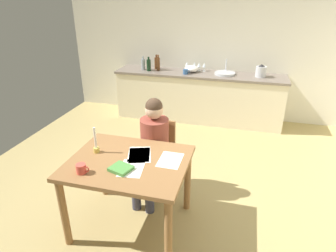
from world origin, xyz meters
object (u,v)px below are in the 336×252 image
object	(u,v)px
mixing_bowl	(192,69)
wine_glass_back_left	(195,65)
bottle_sauce	(158,64)
teacup_on_counter	(186,72)
coffee_mug	(81,169)
stovetop_kettle	(261,71)
book_magazine	(121,169)
wine_glass_back_right	(187,64)
bottle_vinegar	(149,65)
sink_unit	(225,73)
chair_at_table	(157,153)
wine_glass_by_kettle	(199,65)
wine_glass_near_sink	(204,65)
dining_table	(129,171)
bottle_oil	(143,64)
bottle_wine_red	(156,63)
person_seated	(153,144)
candlestick	(96,145)

from	to	relation	value
mixing_bowl	wine_glass_back_left	xyz separation A→B (m)	(0.03, 0.12, 0.05)
bottle_sauce	teacup_on_counter	bearing A→B (deg)	-15.10
coffee_mug	teacup_on_counter	world-z (taller)	teacup_on_counter
stovetop_kettle	teacup_on_counter	xyz separation A→B (m)	(-1.28, -0.15, -0.05)
book_magazine	wine_glass_back_right	bearing A→B (deg)	108.95
book_magazine	bottle_vinegar	size ratio (longest dim) A/B	0.71
sink_unit	wine_glass_back_left	size ratio (longest dim) A/B	2.34
chair_at_table	coffee_mug	distance (m)	1.12
stovetop_kettle	wine_glass_by_kettle	size ratio (longest dim) A/B	1.43
bottle_vinegar	wine_glass_near_sink	bearing A→B (deg)	13.88
chair_at_table	bottle_vinegar	size ratio (longest dim) A/B	3.38
bottle_sauce	wine_glass_near_sink	bearing A→B (deg)	10.32
wine_glass_by_kettle	wine_glass_back_right	bearing A→B (deg)	180.00
dining_table	bottle_oil	size ratio (longest dim) A/B	4.53
bottle_vinegar	wine_glass_back_right	distance (m)	0.71
mixing_bowl	wine_glass_back_right	size ratio (longest dim) A/B	1.67
wine_glass_back_right	bottle_vinegar	bearing A→B (deg)	-159.85
bottle_oil	wine_glass_by_kettle	xyz separation A→B (m)	(1.02, 0.19, 0.00)
coffee_mug	teacup_on_counter	distance (m)	3.12
bottle_wine_red	wine_glass_near_sink	xyz separation A→B (m)	(0.89, 0.07, -0.01)
bottle_oil	dining_table	bearing A→B (deg)	-73.24
mixing_bowl	person_seated	bearing A→B (deg)	-89.17
bottle_oil	wine_glass_back_left	distance (m)	0.95
bottle_oil	mixing_bowl	bearing A→B (deg)	4.65
candlestick	mixing_bowl	world-z (taller)	candlestick
coffee_mug	bottle_oil	world-z (taller)	bottle_oil
candlestick	bottle_vinegar	world-z (taller)	bottle_vinegar
candlestick	wine_glass_back_right	distance (m)	3.06
person_seated	bottle_wine_red	bearing A→B (deg)	106.11
bottle_wine_red	wine_glass_back_right	world-z (taller)	bottle_wine_red
bottle_wine_red	bottle_vinegar	bearing A→B (deg)	-118.17
bottle_sauce	wine_glass_near_sink	xyz separation A→B (m)	(0.83, 0.15, -0.01)
chair_at_table	bottle_sauce	distance (m)	2.42
person_seated	sink_unit	bearing A→B (deg)	76.78
dining_table	wine_glass_back_right	size ratio (longest dim) A/B	7.28
coffee_mug	wine_glass_back_right	bearing A→B (deg)	86.16
sink_unit	bottle_sauce	bearing A→B (deg)	-179.73
mixing_bowl	teacup_on_counter	xyz separation A→B (m)	(-0.07, -0.18, -0.01)
coffee_mug	mixing_bowl	distance (m)	3.31
wine_glass_back_left	wine_glass_back_right	size ratio (longest dim) A/B	1.00
wine_glass_near_sink	wine_glass_by_kettle	distance (m)	0.10
dining_table	wine_glass_by_kettle	world-z (taller)	wine_glass_by_kettle
bottle_wine_red	wine_glass_by_kettle	size ratio (longest dim) A/B	1.74
dining_table	wine_glass_back_left	bearing A→B (deg)	89.01
bottle_sauce	wine_glass_back_left	size ratio (longest dim) A/B	1.85
coffee_mug	bottle_wine_red	bearing A→B (deg)	95.87
chair_at_table	bottle_oil	world-z (taller)	bottle_oil
person_seated	sink_unit	size ratio (longest dim) A/B	3.32
book_magazine	wine_glass_near_sink	world-z (taller)	wine_glass_near_sink
bottle_sauce	wine_glass_near_sink	distance (m)	0.85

